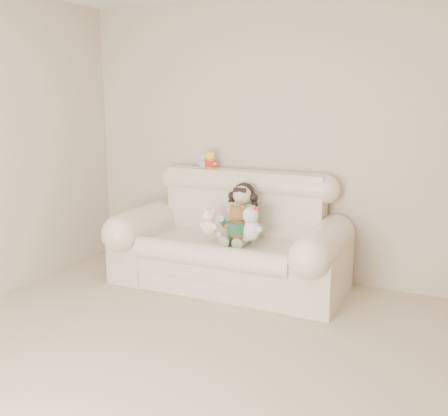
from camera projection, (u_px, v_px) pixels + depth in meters
floor at (167, 414)px, 2.94m from camera, size 5.00×5.00×0.00m
wall_back at (305, 142)px, 4.88m from camera, size 4.50×0.00×4.50m
sofa at (229, 231)px, 4.82m from camera, size 2.10×0.95×1.03m
seated_child at (243, 212)px, 4.81m from camera, size 0.36×0.42×0.54m
brown_teddy at (238, 219)px, 4.59m from camera, size 0.24×0.18×0.36m
white_cat at (251, 220)px, 4.55m from camera, size 0.26×0.22×0.35m
cream_teddy at (209, 219)px, 4.72m from camera, size 0.19×0.15×0.29m
yellow_mini_bear at (211, 159)px, 5.15m from camera, size 0.17×0.15×0.22m
grey_mini_plush at (204, 159)px, 5.19m from camera, size 0.15×0.12×0.20m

